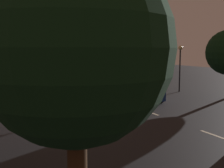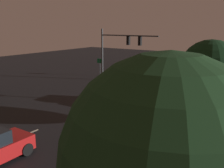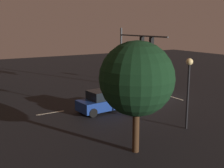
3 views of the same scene
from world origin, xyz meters
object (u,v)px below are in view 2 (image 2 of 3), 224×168
at_px(street_lamp_left_kerb, 210,69).
at_px(traffic_signal_assembly, 119,46).
at_px(route_sign, 100,63).
at_px(tree_left_far, 210,70).
at_px(car_approaching, 128,94).
at_px(tree_left_near, 166,159).

bearing_deg(street_lamp_left_kerb, traffic_signal_assembly, -18.87).
xyz_separation_m(route_sign, tree_left_far, (-17.10, 10.79, 2.24)).
height_order(traffic_signal_assembly, tree_left_far, traffic_signal_assembly).
bearing_deg(tree_left_far, route_sign, -32.26).
distance_m(car_approaching, street_lamp_left_kerb, 7.26).
relative_size(street_lamp_left_kerb, tree_left_near, 0.73).
height_order(street_lamp_left_kerb, tree_left_near, tree_left_near).
relative_size(route_sign, tree_left_near, 0.38).
relative_size(car_approaching, street_lamp_left_kerb, 0.96).
xyz_separation_m(street_lamp_left_kerb, tree_left_near, (-3.53, 17.54, 1.05)).
relative_size(traffic_signal_assembly, car_approaching, 1.71).
height_order(traffic_signal_assembly, route_sign, traffic_signal_assembly).
bearing_deg(car_approaching, tree_left_far, 163.13).
height_order(route_sign, tree_left_near, tree_left_near).
bearing_deg(car_approaching, route_sign, -41.47).
xyz_separation_m(traffic_signal_assembly, car_approaching, (-5.32, 6.64, -3.61)).
relative_size(car_approaching, tree_left_far, 0.75).
xyz_separation_m(street_lamp_left_kerb, route_sign, (15.92, -5.85, -1.54)).
distance_m(car_approaching, route_sign, 12.92).
xyz_separation_m(street_lamp_left_kerb, tree_left_far, (-1.18, 4.94, 0.70)).
distance_m(street_lamp_left_kerb, route_sign, 17.03).
xyz_separation_m(route_sign, tree_left_near, (-19.45, 23.40, 2.59)).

